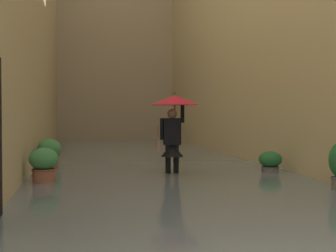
% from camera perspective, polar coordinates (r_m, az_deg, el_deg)
% --- Properties ---
extents(ground_plane, '(60.00, 60.00, 0.00)m').
position_cam_1_polar(ground_plane, '(13.44, -2.59, -4.79)').
color(ground_plane, slate).
extents(flood_water, '(6.58, 28.06, 0.15)m').
position_cam_1_polar(flood_water, '(13.43, -2.59, -4.48)').
color(flood_water, slate).
rests_on(flood_water, ground_plane).
extents(building_facade_far, '(9.38, 1.80, 13.83)m').
position_cam_1_polar(building_facade_far, '(25.81, -6.38, 13.68)').
color(building_facade_far, tan).
rests_on(building_facade_far, ground_plane).
extents(person_wading, '(1.11, 1.11, 1.95)m').
position_cam_1_polar(person_wading, '(10.66, 0.66, 1.14)').
color(person_wading, '#2D2319').
rests_on(person_wading, ground_plane).
extents(potted_plant_near_right, '(0.48, 0.48, 0.78)m').
position_cam_1_polar(potted_plant_near_right, '(12.96, -13.61, -3.11)').
color(potted_plant_near_right, brown).
rests_on(potted_plant_near_right, ground_plane).
extents(potted_plant_mid_right, '(0.57, 0.57, 0.87)m').
position_cam_1_polar(potted_plant_mid_right, '(11.97, -13.86, -3.17)').
color(potted_plant_mid_right, brown).
rests_on(potted_plant_mid_right, ground_plane).
extents(potted_plant_near_left, '(0.53, 0.53, 0.61)m').
position_cam_1_polar(potted_plant_near_left, '(11.17, 12.00, -4.32)').
color(potted_plant_near_left, '#66605B').
rests_on(potted_plant_near_left, ground_plane).
extents(potted_plant_far_right, '(0.57, 0.57, 0.81)m').
position_cam_1_polar(potted_plant_far_right, '(9.69, -14.50, -4.58)').
color(potted_plant_far_right, '#9E563D').
rests_on(potted_plant_far_right, ground_plane).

